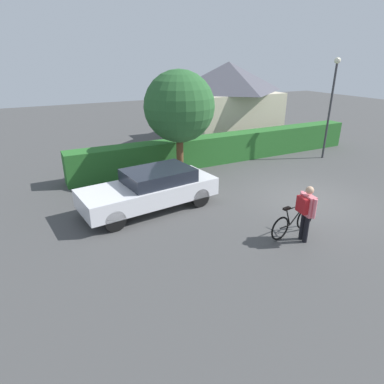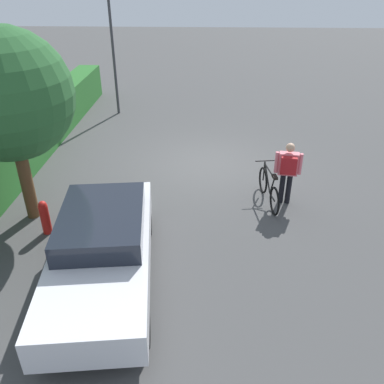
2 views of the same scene
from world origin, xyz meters
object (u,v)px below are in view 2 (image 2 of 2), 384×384
at_px(parked_car_near, 103,248).
at_px(tree_kerbside, 7,96).
at_px(bicycle, 269,189).
at_px(fire_hydrant, 45,217).
at_px(person_rider, 288,168).
at_px(street_lamp, 112,35).

xyz_separation_m(parked_car_near, tree_kerbside, (2.09, 2.22, 2.19)).
height_order(parked_car_near, bicycle, parked_car_near).
bearing_deg(parked_car_near, tree_kerbside, 46.75).
xyz_separation_m(tree_kerbside, fire_hydrant, (-0.67, -0.57, -2.49)).
xyz_separation_m(person_rider, tree_kerbside, (-0.84, 6.05, 1.94)).
xyz_separation_m(person_rider, fire_hydrant, (-1.51, 5.48, -0.55)).
height_order(bicycle, person_rider, person_rider).
relative_size(person_rider, tree_kerbside, 0.37).
relative_size(parked_car_near, street_lamp, 0.98).
height_order(street_lamp, fire_hydrant, street_lamp).
distance_m(bicycle, fire_hydrant, 5.30).
height_order(tree_kerbside, fire_hydrant, tree_kerbside).
bearing_deg(street_lamp, tree_kerbside, 176.07).
relative_size(parked_car_near, tree_kerbside, 1.07).
xyz_separation_m(parked_car_near, fire_hydrant, (1.42, 1.64, -0.30)).
distance_m(person_rider, fire_hydrant, 5.71).
relative_size(bicycle, fire_hydrant, 2.15).
relative_size(bicycle, street_lamp, 0.37).
xyz_separation_m(parked_car_near, person_rider, (2.93, -3.84, 0.25)).
bearing_deg(tree_kerbside, bicycle, -81.43).
distance_m(person_rider, tree_kerbside, 6.41).
relative_size(street_lamp, tree_kerbside, 1.09).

